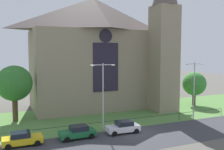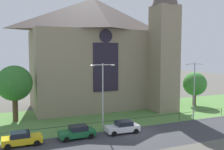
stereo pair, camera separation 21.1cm
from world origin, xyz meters
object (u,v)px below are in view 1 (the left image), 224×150
at_px(tree_right_far, 194,84).
at_px(streetlamp_far, 194,83).
at_px(parked_car_white, 123,127).
at_px(church_building, 99,52).
at_px(parked_car_yellow, 22,139).
at_px(tree_left_far, 14,84).
at_px(streetlamp_near, 103,88).
at_px(parked_car_green, 78,132).

relative_size(tree_right_far, streetlamp_far, 0.74).
bearing_deg(tree_right_far, parked_car_white, -153.44).
bearing_deg(streetlamp_far, church_building, 125.74).
xyz_separation_m(church_building, parked_car_yellow, (-14.69, -15.59, -9.53)).
relative_size(tree_left_far, parked_car_yellow, 1.96).
height_order(streetlamp_near, parked_car_green, streetlamp_near).
height_order(church_building, streetlamp_far, church_building).
xyz_separation_m(tree_left_far, parked_car_green, (6.39, -10.96, -4.85)).
height_order(tree_left_far, parked_car_green, tree_left_far).
distance_m(church_building, parked_car_white, 18.78).
height_order(church_building, parked_car_green, church_building).
height_order(tree_right_far, parked_car_green, tree_right_far).
distance_m(tree_right_far, parked_car_green, 27.68).
height_order(church_building, streetlamp_near, church_building).
relative_size(parked_car_yellow, parked_car_green, 0.99).
bearing_deg(streetlamp_near, tree_right_far, 20.24).
xyz_separation_m(tree_right_far, streetlamp_far, (-7.09, -8.06, 1.32)).
bearing_deg(parked_car_green, parked_car_white, 175.51).
distance_m(tree_right_far, parked_car_white, 22.48).
distance_m(parked_car_yellow, parked_car_green, 6.21).
xyz_separation_m(streetlamp_near, parked_car_yellow, (-10.07, -1.51, -4.77)).
bearing_deg(church_building, tree_right_far, -19.28).
xyz_separation_m(streetlamp_far, parked_car_yellow, (-24.82, -1.51, -4.71)).
distance_m(tree_left_far, parked_car_white, 17.28).
relative_size(tree_left_far, parked_car_white, 1.94).
bearing_deg(parked_car_green, parked_car_yellow, -2.99).
relative_size(church_building, parked_car_green, 6.11).
height_order(tree_left_far, streetlamp_far, streetlamp_far).
distance_m(streetlamp_near, parked_car_green, 6.35).
height_order(church_building, parked_car_white, church_building).
xyz_separation_m(streetlamp_far, parked_car_green, (-18.62, -1.62, -4.71)).
bearing_deg(parked_car_white, tree_right_far, -151.60).
xyz_separation_m(streetlamp_near, parked_car_green, (-3.86, -1.62, -4.77)).
distance_m(streetlamp_far, parked_car_white, 13.76).
xyz_separation_m(tree_right_far, streetlamp_near, (-21.84, -8.06, 1.38)).
bearing_deg(parked_car_white, streetlamp_near, -41.97).
height_order(tree_left_far, streetlamp_near, streetlamp_near).
height_order(streetlamp_far, parked_car_green, streetlamp_far).
relative_size(church_building, streetlamp_near, 2.97).
bearing_deg(tree_left_far, parked_car_white, -42.56).
xyz_separation_m(church_building, streetlamp_far, (10.13, -14.08, -4.82)).
bearing_deg(church_building, parked_car_green, -118.37).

